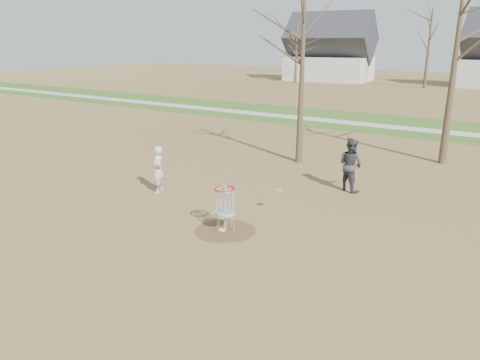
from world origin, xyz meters
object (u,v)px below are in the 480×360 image
(disc_grounded, at_px, (222,230))
(disc_golf_basket, at_px, (225,201))
(player_standing, at_px, (158,170))
(player_throwing, at_px, (351,165))

(disc_grounded, relative_size, disc_golf_basket, 0.16)
(player_standing, distance_m, player_throwing, 7.06)
(player_standing, xyz_separation_m, player_throwing, (5.71, 4.15, 0.13))
(disc_golf_basket, bearing_deg, player_standing, 159.22)
(player_standing, bearing_deg, disc_grounded, 48.59)
(player_throwing, bearing_deg, player_standing, 56.03)
(disc_golf_basket, bearing_deg, player_throwing, 75.07)
(disc_grounded, bearing_deg, player_standing, 158.49)
(disc_grounded, distance_m, disc_golf_basket, 0.90)
(player_standing, relative_size, player_throwing, 0.87)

